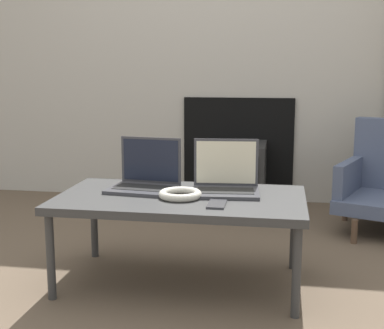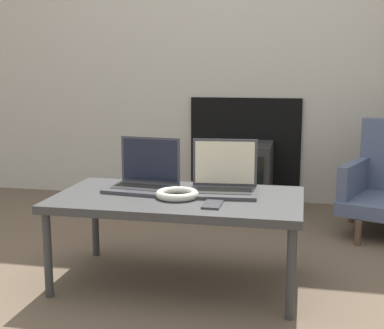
% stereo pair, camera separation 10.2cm
% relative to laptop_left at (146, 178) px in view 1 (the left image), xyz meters
% --- Properties ---
extents(ground_plane, '(14.00, 14.00, 0.00)m').
position_rel_laptop_left_xyz_m(ground_plane, '(0.19, -0.32, -0.46)').
color(ground_plane, brown).
extents(wall_back, '(7.00, 0.08, 2.60)m').
position_rel_laptop_left_xyz_m(wall_back, '(0.19, 1.56, 0.82)').
color(wall_back, '#ADA89E').
rests_on(wall_back, ground_plane).
extents(table, '(1.10, 0.61, 0.41)m').
position_rel_laptop_left_xyz_m(table, '(0.19, -0.10, -0.09)').
color(table, '#333333').
rests_on(table, ground_plane).
extents(laptop_left, '(0.33, 0.27, 0.24)m').
position_rel_laptop_left_xyz_m(laptop_left, '(0.00, 0.00, 0.00)').
color(laptop_left, '#38383D').
rests_on(laptop_left, table).
extents(laptop_right, '(0.32, 0.27, 0.24)m').
position_rel_laptop_left_xyz_m(laptop_right, '(0.38, 0.00, 0.00)').
color(laptop_right, '#38383D').
rests_on(laptop_right, table).
extents(headphones, '(0.19, 0.19, 0.03)m').
position_rel_laptop_left_xyz_m(headphones, '(0.19, -0.15, -0.04)').
color(headphones, beige).
rests_on(headphones, table).
extents(phone, '(0.07, 0.14, 0.01)m').
position_rel_laptop_left_xyz_m(phone, '(0.37, -0.25, -0.05)').
color(phone, '#333338').
rests_on(phone, table).
extents(tv, '(0.42, 0.46, 0.46)m').
position_rel_laptop_left_xyz_m(tv, '(0.31, 1.28, -0.23)').
color(tv, black).
rests_on(tv, ground_plane).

